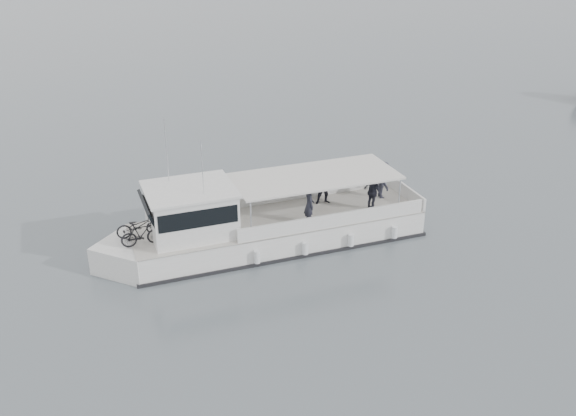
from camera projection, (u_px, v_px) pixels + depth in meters
ground at (352, 251)px, 28.45m from camera, size 1400.00×1400.00×0.00m
tour_boat at (251, 226)px, 28.37m from camera, size 15.02×5.56×6.25m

